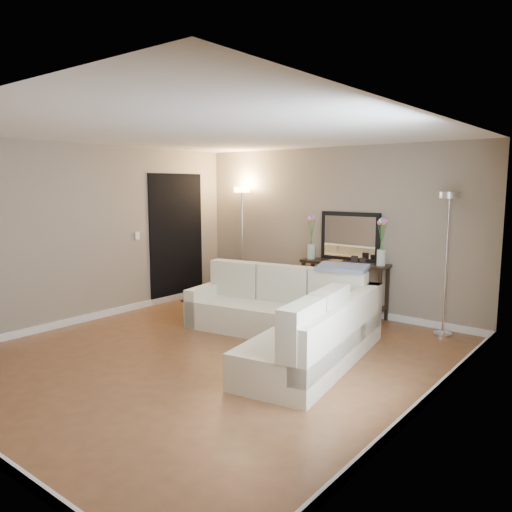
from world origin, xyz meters
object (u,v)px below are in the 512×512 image
Objects in this scene: floor_lamp_unlit at (448,235)px; console_table at (339,285)px; floor_lamp_lit at (242,220)px; sectional_sofa at (290,319)px.

console_table is at bearing 178.13° from floor_lamp_unlit.
floor_lamp_lit reaches higher than floor_lamp_unlit.
floor_lamp_lit reaches higher than console_table.
sectional_sofa is 1.49× the size of floor_lamp_lit.
floor_lamp_unlit reaches higher than sectional_sofa.
floor_lamp_lit is at bearing 142.27° from sectional_sofa.
console_table is 0.72× the size of floor_lamp_unlit.
floor_lamp_lit is 1.02× the size of floor_lamp_unlit.
floor_lamp_lit is at bearing 178.31° from floor_lamp_unlit.
console_table is 2.20m from floor_lamp_lit.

